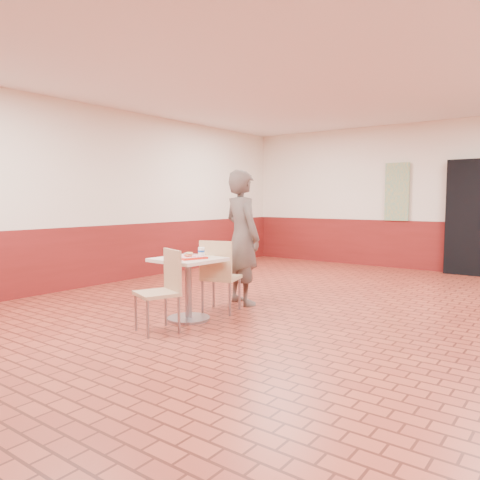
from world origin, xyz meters
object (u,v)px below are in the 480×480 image
Objects in this scene: chair_main_front at (163,286)px; paper_cup at (201,251)px; customer at (242,238)px; serving_tray at (188,257)px; ring_donut at (189,253)px; long_john_donut at (188,255)px; main_table at (188,278)px; chair_main_back at (219,272)px.

chair_main_front is 0.70m from paper_cup.
chair_main_front is at bearing 115.03° from customer.
paper_cup is (0.12, 0.10, 0.06)m from serving_tray.
ring_donut is 0.18m from long_john_donut.
serving_tray is (0.00, -0.00, 0.26)m from main_table.
chair_main_back is at bearing 85.73° from long_john_donut.
customer reaches higher than paper_cup.
ring_donut is 0.19m from paper_cup.
long_john_donut is at bearing -51.00° from ring_donut.
main_table is 1.83× the size of serving_tray.
chair_main_front reaches higher than long_john_donut.
customer is (-0.11, 1.61, 0.42)m from chair_main_front.
chair_main_back is 0.49m from ring_donut.
serving_tray is at bearing 111.15° from customer.
chair_main_back is at bearing 80.61° from main_table.
chair_main_back is at bearing 112.56° from chair_main_front.
ring_donut is at bearing 126.28° from main_table.
paper_cup is at bearing 110.02° from chair_main_front.
chair_main_front is 0.59m from serving_tray.
long_john_donut reaches higher than ring_donut.
main_table is at bearing 111.15° from customer.
paper_cup is (0.19, 0.01, 0.04)m from ring_donut.
chair_main_front is 0.49× the size of customer.
main_table is 0.31m from ring_donut.
chair_main_back is 0.49m from paper_cup.
paper_cup is at bearing 41.41° from main_table.
long_john_donut is at bearing 67.98° from chair_main_back.
long_john_donut is at bearing -45.31° from serving_tray.
customer reaches higher than chair_main_front.
paper_cup is (0.01, 0.62, 0.32)m from chair_main_front.
chair_main_front is 9.47× the size of ring_donut.
customer is at bearing 86.02° from ring_donut.
main_table is 0.29m from long_john_donut.
customer is (-0.00, 1.09, 0.42)m from main_table.
chair_main_front is at bearing -73.52° from ring_donut.
long_john_donut reaches higher than main_table.
main_table is 0.26m from serving_tray.
main_table is at bearing 62.86° from chair_main_back.
paper_cup reaches higher than main_table.
chair_main_back is 2.28× the size of serving_tray.
paper_cup is (0.04, -0.38, 0.31)m from chair_main_back.
paper_cup is at bearing 78.16° from chair_main_back.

